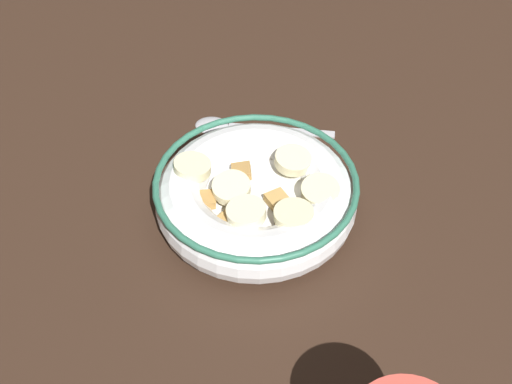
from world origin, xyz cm
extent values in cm
cube|color=#332116|center=(0.00, 0.00, -1.00)|extent=(134.62, 134.62, 2.00)
cylinder|color=white|center=(0.00, 0.00, 0.30)|extent=(9.90, 9.90, 0.60)
torus|color=white|center=(0.00, 0.00, 2.34)|extent=(18.01, 18.01, 4.68)
torus|color=#337259|center=(0.00, 0.00, 4.38)|extent=(18.07, 18.07, 0.60)
cylinder|color=white|center=(0.00, 0.00, 2.78)|extent=(15.20, 15.20, 0.40)
cube|color=#AD7F42|center=(4.60, 4.51, 3.41)|extent=(2.40, 2.41, 0.83)
cube|color=#AD7F42|center=(-2.16, -1.27, 3.50)|extent=(1.79, 1.87, 1.00)
cube|color=tan|center=(1.42, 1.78, 3.49)|extent=(2.36, 2.35, 0.84)
cube|color=tan|center=(2.68, -5.68, 3.28)|extent=(2.20, 2.22, 0.86)
cube|color=tan|center=(4.08, 2.33, 3.47)|extent=(1.93, 2.00, 0.97)
cube|color=tan|center=(-5.12, -3.89, 3.53)|extent=(2.46, 2.45, 0.85)
cube|color=#AD7F42|center=(1.30, -4.49, 3.54)|extent=(1.99, 2.03, 0.90)
cube|color=#B78947|center=(3.43, -2.19, 3.41)|extent=(2.46, 2.46, 0.80)
cube|color=#AD7F42|center=(0.79, -6.30, 3.31)|extent=(2.37, 2.40, 0.94)
cube|color=#AD7F42|center=(-4.55, 4.19, 3.29)|extent=(2.31, 2.28, 0.92)
cylinder|color=beige|center=(0.72, -2.15, 4.36)|extent=(4.53, 4.49, 1.58)
cylinder|color=#F4EABC|center=(3.76, -0.93, 4.52)|extent=(4.72, 4.77, 1.28)
cylinder|color=beige|center=(1.32, 5.49, 4.31)|extent=(4.06, 4.03, 1.50)
cylinder|color=beige|center=(-2.66, 3.43, 4.28)|extent=(4.73, 4.74, 1.37)
cylinder|color=beige|center=(4.04, 2.98, 4.36)|extent=(4.36, 4.36, 1.14)
cylinder|color=beige|center=(-1.71, -5.59, 4.61)|extent=(4.15, 4.18, 1.44)
ellipsoid|color=#B7B7BC|center=(-12.86, -4.29, 0.40)|extent=(3.35, 3.99, 0.80)
cube|color=#B7B7BC|center=(-11.69, 3.04, 0.18)|extent=(2.76, 11.28, 0.36)
camera|label=1|loc=(37.90, -1.22, 42.47)|focal=43.31mm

